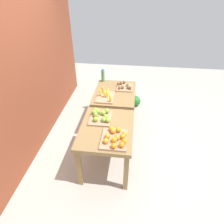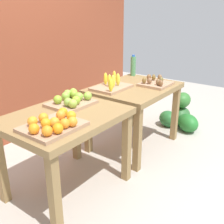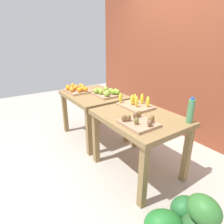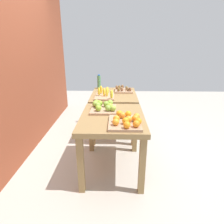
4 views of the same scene
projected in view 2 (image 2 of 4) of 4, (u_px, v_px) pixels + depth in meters
name	position (u px, v px, depth m)	size (l,w,h in m)	color
ground_plane	(106.00, 163.00, 2.98)	(8.00, 8.00, 0.00)	#AEA99E
back_wall	(16.00, 19.00, 3.20)	(4.40, 0.12, 3.00)	brown
display_table_left	(66.00, 126.00, 2.33)	(1.04, 0.80, 0.77)	olive
display_table_right	(134.00, 95.00, 3.16)	(1.04, 0.80, 0.77)	olive
orange_bin	(54.00, 124.00, 1.98)	(0.45, 0.37, 0.11)	tan
apple_bin	(72.00, 100.00, 2.50)	(0.40, 0.35, 0.11)	tan
banana_crate	(112.00, 85.00, 3.00)	(0.44, 0.32, 0.17)	tan
kiwi_bin	(155.00, 83.00, 3.15)	(0.36, 0.33, 0.10)	tan
water_bottle	(133.00, 66.00, 3.58)	(0.07, 0.07, 0.28)	#4C8C59
watermelon_pile	(181.00, 115.00, 3.88)	(0.57, 0.68, 0.48)	#2F6231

